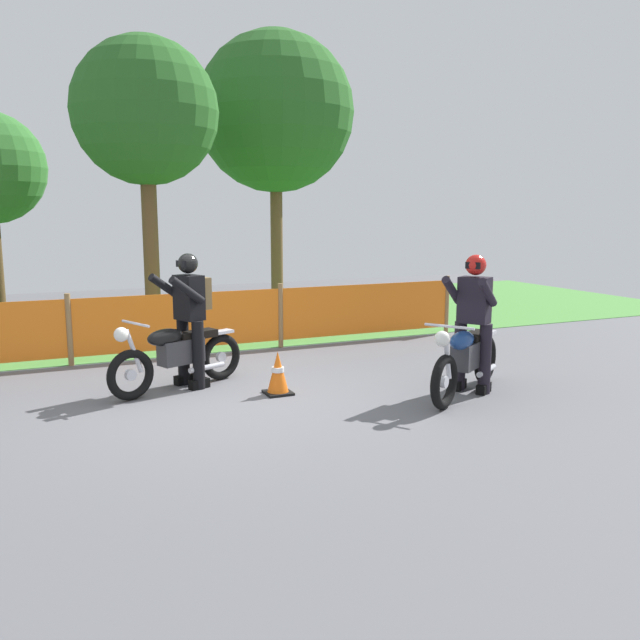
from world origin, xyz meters
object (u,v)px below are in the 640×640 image
rider_trailing (474,315)px  motorcycle_trailing (466,358)px  motorcycle_lead (177,354)px  rider_lead (190,312)px  traffic_cone (278,373)px

rider_trailing → motorcycle_trailing: bearing=0.5°
motorcycle_lead → rider_lead: size_ratio=1.08×
rider_lead → rider_trailing: same height
rider_lead → traffic_cone: rider_lead is taller
motorcycle_trailing → rider_trailing: size_ratio=1.02×
motorcycle_lead → traffic_cone: motorcycle_lead is taller
traffic_cone → motorcycle_trailing: bearing=-25.1°
motorcycle_trailing → rider_trailing: bearing=-179.5°
rider_trailing → traffic_cone: rider_trailing is taller
motorcycle_lead → rider_trailing: size_ratio=1.08×
traffic_cone → rider_trailing: bearing=-20.7°
rider_lead → traffic_cone: size_ratio=3.19×
rider_trailing → traffic_cone: bearing=-54.0°
rider_lead → motorcycle_trailing: bearing=126.5°
motorcycle_trailing → traffic_cone: motorcycle_trailing is taller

